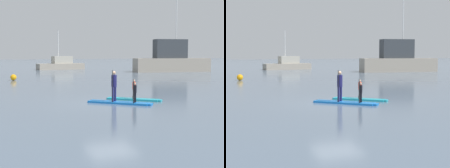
{
  "view_description": "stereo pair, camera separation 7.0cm",
  "coord_description": "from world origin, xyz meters",
  "views": [
    {
      "loc": [
        -6.5,
        -16.7,
        2.62
      ],
      "look_at": [
        1.41,
        3.48,
        0.68
      ],
      "focal_mm": 56.65,
      "sensor_mm": 36.0,
      "label": 1
    },
    {
      "loc": [
        -6.44,
        -16.73,
        2.62
      ],
      "look_at": [
        1.41,
        3.48,
        0.68
      ],
      "focal_mm": 56.65,
      "sensor_mm": 36.0,
      "label": 2
    }
  ],
  "objects": [
    {
      "name": "paddler_child_solo",
      "position": [
        1.66,
        0.78,
        0.68
      ],
      "size": [
        0.29,
        0.31,
        1.09
      ],
      "color": "#4C1419",
      "rests_on": "paddleboard_near"
    },
    {
      "name": "motor_boat_small_navy",
      "position": [
        6.04,
        36.82,
        0.77
      ],
      "size": [
        7.33,
        2.9,
        5.96
      ],
      "color": "#9E9384",
      "rests_on": "ground"
    },
    {
      "name": "paddler_child_front",
      "position": [
        1.01,
        -0.7,
        0.67
      ],
      "size": [
        0.3,
        0.3,
        1.07
      ],
      "color": "black",
      "rests_on": "paddleboard_far"
    },
    {
      "name": "mooring_buoy_near",
      "position": [
        -3.05,
        17.51,
        0.29
      ],
      "size": [
        0.58,
        0.58,
        0.58
      ],
      "primitive_type": "sphere",
      "color": "orange",
      "rests_on": "ground"
    },
    {
      "name": "paddler_adult",
      "position": [
        0.19,
        0.09,
        1.0
      ],
      "size": [
        0.4,
        0.41,
        1.63
      ],
      "color": "#19194C",
      "rests_on": "paddleboard_far"
    },
    {
      "name": "ground_plane",
      "position": [
        0.0,
        0.0,
        0.0
      ],
      "size": [
        240.0,
        240.0,
        0.0
      ],
      "primitive_type": "plane",
      "color": "slate"
    },
    {
      "name": "paddleboard_far",
      "position": [
        0.43,
        -0.12,
        0.05
      ],
      "size": [
        2.83,
        2.74,
        0.1
      ],
      "color": "blue",
      "rests_on": "ground"
    },
    {
      "name": "fishing_boat_white_large",
      "position": [
        18.51,
        25.04,
        1.58
      ],
      "size": [
        10.58,
        4.25,
        10.03
      ],
      "color": "#9E9384",
      "rests_on": "ground"
    },
    {
      "name": "paddleboard_near",
      "position": [
        1.67,
        0.79,
        0.05
      ],
      "size": [
        2.6,
        2.41,
        0.1
      ],
      "color": "#1E9EB2",
      "rests_on": "ground"
    }
  ]
}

